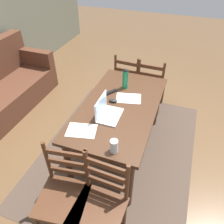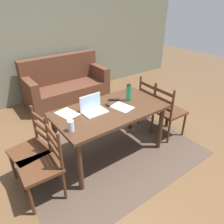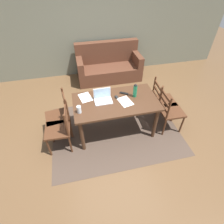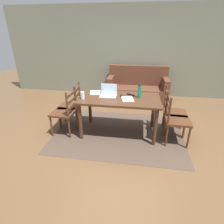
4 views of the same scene
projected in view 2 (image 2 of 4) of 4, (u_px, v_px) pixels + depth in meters
ground_plane at (110, 153)px, 3.33m from camera, size 14.00×14.00×0.00m
area_rug at (110, 152)px, 3.33m from camera, size 2.59×1.95×0.01m
wall_back at (37, 38)px, 4.52m from camera, size 8.00×0.12×2.70m
dining_table at (110, 115)px, 3.01m from camera, size 1.57×0.86×0.78m
chair_right_far at (153, 104)px, 3.79m from camera, size 0.47×0.47×0.95m
chair_left_near at (43, 165)px, 2.43m from camera, size 0.46×0.46×0.95m
chair_right_near at (168, 111)px, 3.55m from camera, size 0.45×0.45×0.95m
chair_left_far at (33, 150)px, 2.68m from camera, size 0.50×0.50×0.95m
couch at (66, 86)px, 4.84m from camera, size 1.80×0.80×1.00m
laptop at (93, 108)px, 2.87m from camera, size 0.32×0.22×0.23m
water_bottle at (129, 92)px, 3.13m from camera, size 0.07×0.07×0.27m
drinking_glass at (71, 126)px, 2.45m from camera, size 0.07×0.07×0.13m
computer_mouse at (108, 105)px, 3.04m from camera, size 0.07×0.11×0.03m
tv_remote at (114, 100)px, 3.19m from camera, size 0.17×0.13×0.02m
paper_stack_left at (122, 107)px, 3.00m from camera, size 0.27×0.34×0.00m
paper_stack_right at (67, 113)px, 2.84m from camera, size 0.27×0.34×0.00m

